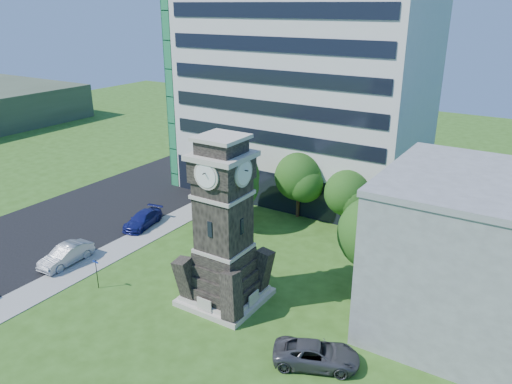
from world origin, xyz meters
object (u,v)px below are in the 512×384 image
Objects in this scene: clock_tower at (224,234)px; car_street_mid at (66,255)px; street_sign at (97,271)px; park_bench at (215,299)px; car_east_lot at (316,354)px; car_street_north at (143,220)px.

clock_tower is 2.56× the size of car_street_mid.
clock_tower is at bearing 7.35° from car_street_mid.
clock_tower reaches higher than car_street_mid.
car_street_mid is at bearing 165.92° from street_sign.
car_street_mid is at bearing 170.43° from park_bench.
street_sign reaches higher than car_east_lot.
car_street_mid is 2.66× the size of park_bench.
clock_tower is at bearing -33.70° from car_street_north.
car_street_mid is 5.37m from street_sign.
car_street_mid is 22.83m from car_east_lot.
street_sign is (-8.81, -2.91, 0.99)m from park_bench.
street_sign is at bearing -156.68° from clock_tower.
street_sign reaches higher than park_bench.
street_sign is (5.18, -1.22, 0.69)m from car_street_mid.
park_bench is at bearing -37.23° from car_street_north.
clock_tower is 5.17× the size of street_sign.
car_street_north is at bearing 156.58° from clock_tower.
car_street_mid is 2.02× the size of street_sign.
street_sign is (-17.65, -1.07, 0.77)m from car_east_lot.
car_street_mid reaches higher than park_bench.
street_sign is at bearing -73.11° from car_street_north.
car_east_lot reaches higher than park_bench.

